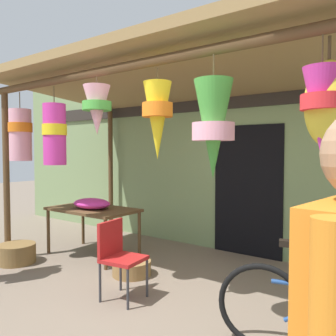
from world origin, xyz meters
name	(u,v)px	position (x,y,z in m)	size (l,w,h in m)	color
ground_plane	(159,303)	(0.00, 0.00, 0.00)	(30.00, 30.00, 0.00)	#756656
shop_facade	(249,131)	(0.00, 2.29, 1.92)	(11.27, 0.29, 3.85)	#7A9360
market_stall_canopy	(172,87)	(-0.34, 0.70, 2.39)	(5.24, 2.62, 2.77)	brown
display_table	(93,213)	(-1.87, 0.75, 0.66)	(1.39, 0.79, 0.73)	brown
flower_heap_on_table	(92,204)	(-1.83, 0.70, 0.81)	(0.64, 0.45, 0.15)	#D13399
folding_chair	(118,252)	(-0.44, -0.15, 0.50)	(0.45, 0.45, 0.84)	#AD1E1E
wicker_basket_by_table	(17,253)	(-2.46, -0.16, 0.14)	(0.52, 0.52, 0.27)	brown
wicker_basket_spare	(132,268)	(-0.80, 0.45, 0.09)	(0.50, 0.50, 0.19)	olive
parked_bicycle	(330,314)	(1.66, 0.01, 0.35)	(1.70, 0.59, 0.92)	black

